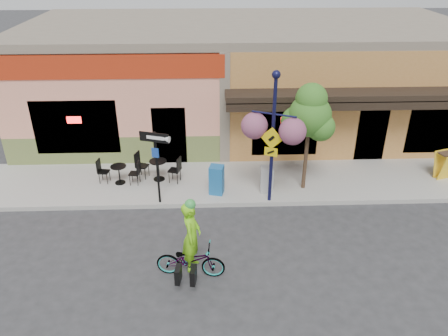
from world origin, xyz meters
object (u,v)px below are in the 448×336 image
Objects in this scene: cyclist_rider at (192,245)px; newspaper_box_blue at (217,180)px; building at (244,76)px; lamp_post at (273,140)px; newspaper_box_grey at (267,179)px; street_tree at (308,138)px; one_way_sign at (157,168)px; bicycle at (191,260)px.

newspaper_box_blue is (0.68, 3.73, -0.29)m from cyclist_rider.
lamp_post is at bearing -87.36° from building.
newspaper_box_grey is 1.87m from street_tree.
one_way_sign is at bearing -114.74° from building.
building is at bearing 95.43° from newspaper_box_grey.
cyclist_rider is 1.90× the size of newspaper_box_blue.
newspaper_box_blue is (0.73, 3.73, 0.19)m from bicycle.
building is 5.02× the size of street_tree.
newspaper_box_grey is at bearing 27.23° from one_way_sign.
newspaper_box_blue is (-1.35, -6.36, -1.61)m from building.
street_tree is (1.26, 0.18, 1.37)m from newspaper_box_grey.
lamp_post is at bearing -28.22° from cyclist_rider.
cyclist_rider is 3.46m from one_way_sign.
one_way_sign is (-3.47, 0.00, -0.90)m from lamp_post.
newspaper_box_blue is at bearing -175.00° from newspaper_box_grey.
lamp_post is at bearing -2.71° from newspaper_box_blue.
cyclist_rider reaches higher than bicycle.
newspaper_box_blue is at bearing -2.68° from cyclist_rider.
street_tree is (3.57, 3.98, 1.03)m from cyclist_rider.
lamp_post reaches higher than bicycle.
street_tree is (1.23, 0.74, -0.28)m from lamp_post.
lamp_post is at bearing 18.12° from one_way_sign.
newspaper_box_grey is (3.44, 0.55, -0.76)m from one_way_sign.
lamp_post is (2.39, 3.24, 1.79)m from bicycle.
one_way_sign reaches higher than cyclist_rider.
cyclist_rider is at bearing -86.63° from newspaper_box_blue.
bicycle is (-2.08, -10.09, -1.80)m from building.
bicycle is 3.53m from one_way_sign.
cyclist_rider is 2.11× the size of newspaper_box_grey.
lamp_post is 3.59m from one_way_sign.
street_tree reaches higher than bicycle.
newspaper_box_blue is 1.64m from newspaper_box_grey.
cyclist_rider is 0.44× the size of lamp_post.
street_tree is (4.70, 0.74, 0.61)m from one_way_sign.
newspaper_box_blue is 0.27× the size of street_tree.
one_way_sign is 4.80m from street_tree.
building is 9.79× the size of cyclist_rider.
newspaper_box_grey is at bearing 116.97° from lamp_post.
bicycle is 4.47m from newspaper_box_grey.
building is at bearing 104.17° from street_tree.
lamp_post reaches higher than one_way_sign.
lamp_post is (2.34, 3.24, 1.32)m from cyclist_rider.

